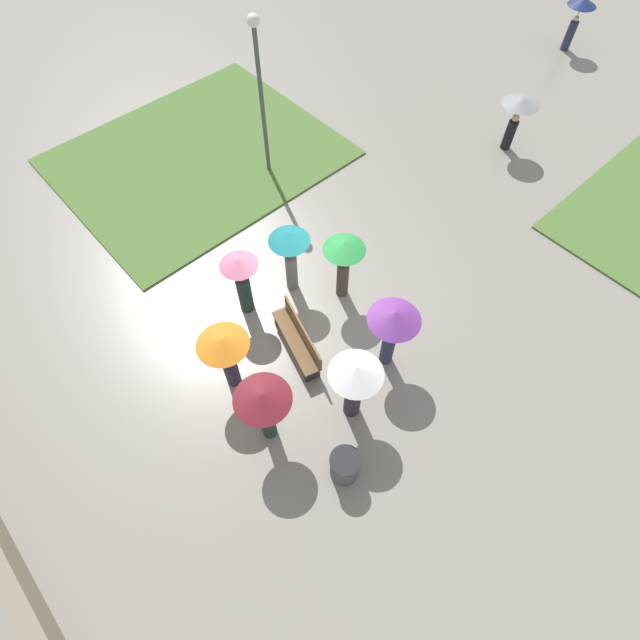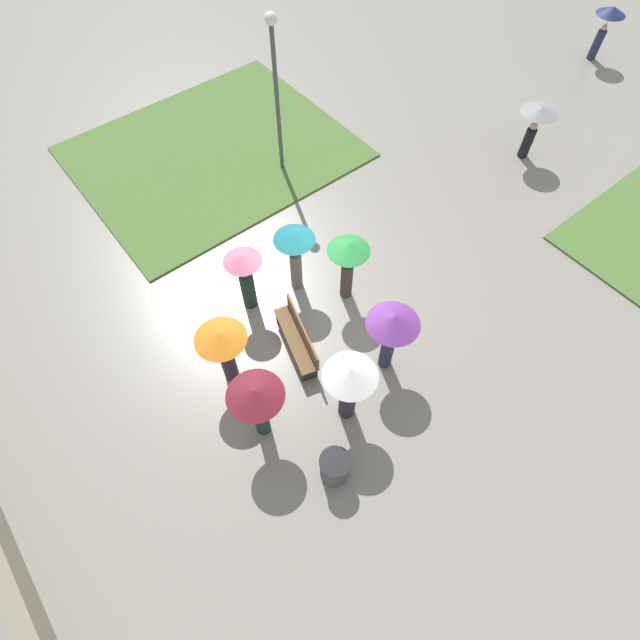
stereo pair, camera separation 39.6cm
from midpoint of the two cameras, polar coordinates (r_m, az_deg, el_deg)
The scene contains 14 objects.
ground_plane at distance 12.72m, azimuth -0.23°, elevation 1.77°, with size 90.00×90.00×0.00m, color gray.
lawn_patch_near at distance 17.11m, azimuth -14.46°, elevation 17.62°, with size 6.89×8.16×0.06m.
park_bench at distance 11.65m, azimuth -3.41°, elevation -2.10°, with size 1.96×0.94×0.90m.
lamp_post at distance 14.57m, azimuth -7.77°, elevation 25.47°, with size 0.32×0.32×4.59m.
trash_bin at distance 10.49m, azimuth 1.71°, elevation -16.39°, with size 0.64×0.64×0.80m.
crowd_person_white at distance 10.00m, azimuth 2.90°, elevation -6.89°, with size 1.12×1.12×2.03m.
crowd_person_orange at distance 10.65m, azimuth -11.84°, elevation -3.55°, with size 1.11×1.11×1.86m.
crowd_person_green at distance 11.78m, azimuth 1.80°, elevation 7.41°, with size 1.02×1.02×1.97m.
crowd_person_purple at distance 10.64m, azimuth 7.31°, elevation -0.46°, with size 1.16×1.16×1.98m.
crowd_person_teal at distance 11.92m, azimuth -4.44°, elevation 8.30°, with size 1.00×1.00×2.02m.
crowd_person_maroon at distance 9.88m, azimuth -7.59°, elevation -9.62°, with size 1.15×1.15×1.92m.
crowd_person_pink at distance 11.87m, azimuth -9.90°, elevation 4.71°, with size 0.90×0.90×1.87m.
lone_walker_far_path at distance 23.22m, azimuth 27.05°, elevation 28.94°, with size 1.02×1.02×1.84m.
lone_walker_mid_plaza at distance 17.24m, azimuth 21.05°, elevation 21.38°, with size 1.12×1.12×1.73m.
Camera 1 is at (5.28, -4.99, 10.45)m, focal length 28.00 mm.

